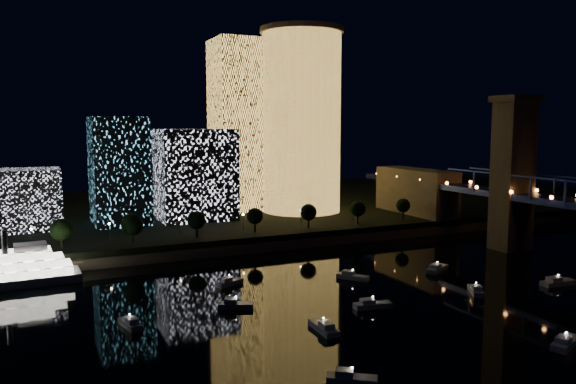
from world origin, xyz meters
name	(u,v)px	position (x,y,z in m)	size (l,w,h in m)	color
ground	(460,328)	(0.00, 0.00, 0.00)	(520.00, 520.00, 0.00)	black
far_bank	(219,209)	(0.00, 160.00, 2.50)	(420.00, 160.00, 5.00)	black
seawall	(290,243)	(0.00, 82.00, 1.50)	(420.00, 6.00, 3.00)	#6B5E4C
tower_cylindrical	(302,121)	(24.84, 124.24, 42.41)	(34.00, 34.00, 74.57)	#FDBD50
tower_rectangular	(240,126)	(3.88, 140.22, 40.50)	(22.32, 22.32, 71.00)	#FDBD50
midrise_blocks	(113,179)	(-50.55, 125.70, 21.18)	(108.51, 26.73, 38.61)	white
motorboats	(390,310)	(-7.94, 12.86, 0.81)	(110.95, 75.59, 2.78)	silver
esplanade_trees	(178,222)	(-35.89, 88.00, 10.47)	(165.52, 6.70, 8.85)	black
street_lamps	(180,223)	(-34.00, 94.00, 9.02)	(132.70, 0.70, 5.65)	black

